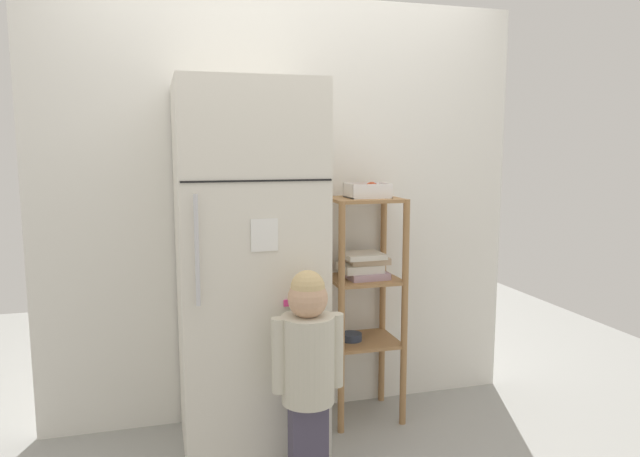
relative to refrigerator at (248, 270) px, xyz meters
name	(u,v)px	position (x,y,z in m)	size (l,w,h in m)	color
ground_plane	(304,438)	(0.28, -0.02, -0.92)	(6.00, 6.00, 0.00)	#999993
kitchen_wall_back	(287,211)	(0.28, 0.35, 0.25)	(2.72, 0.03, 2.34)	silver
refrigerator	(248,270)	(0.00, 0.00, 0.00)	(0.68, 0.68, 1.84)	silver
child_standing	(308,359)	(0.18, -0.47, -0.31)	(0.32, 0.24, 1.00)	#4B455B
pantry_shelf_unit	(363,285)	(0.66, 0.15, -0.15)	(0.40, 0.35, 1.25)	#9E7247
fruit_bin	(368,191)	(0.69, 0.14, 0.37)	(0.22, 0.17, 0.09)	white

